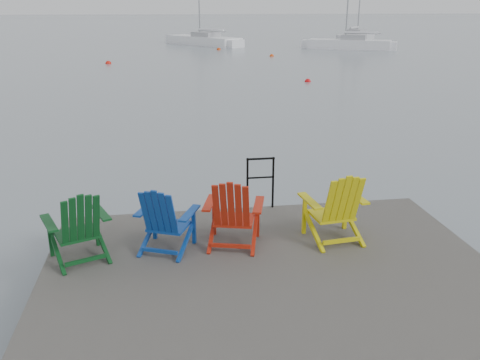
{
  "coord_description": "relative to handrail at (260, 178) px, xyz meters",
  "views": [
    {
      "loc": [
        -1.28,
        -5.49,
        3.82
      ],
      "look_at": [
        -0.02,
        2.94,
        0.85
      ],
      "focal_mm": 38.0,
      "sensor_mm": 36.0,
      "label": 1
    }
  ],
  "objects": [
    {
      "name": "dock",
      "position": [
        -0.25,
        -2.45,
        -0.69
      ],
      "size": [
        6.0,
        5.0,
        1.4
      ],
      "color": "#2A2825",
      "rests_on": "ground"
    },
    {
      "name": "chair_red",
      "position": [
        -0.65,
        -1.35,
        -0.01
      ],
      "size": [
        0.97,
        0.92,
        1.05
      ],
      "rotation": [
        0.0,
        0.0,
        -0.26
      ],
      "color": "#AC1E0C",
      "rests_on": "dock"
    },
    {
      "name": "buoy_a",
      "position": [
        5.84,
        17.71,
        -1.04
      ],
      "size": [
        0.32,
        0.32,
        0.32
      ],
      "primitive_type": "sphere",
      "color": "red",
      "rests_on": "ground"
    },
    {
      "name": "buoy_d",
      "position": [
        3.36,
        37.55,
        -1.04
      ],
      "size": [
        0.36,
        0.36,
        0.36
      ],
      "primitive_type": "sphere",
      "color": "red",
      "rests_on": "ground"
    },
    {
      "name": "chair_yellow",
      "position": [
        0.85,
        -1.41,
        0.0
      ],
      "size": [
        0.93,
        0.87,
        1.08
      ],
      "rotation": [
        0.0,
        0.0,
        0.12
      ],
      "color": "#CABF0B",
      "rests_on": "dock"
    },
    {
      "name": "chair_blue",
      "position": [
        -1.61,
        -1.37,
        -0.05
      ],
      "size": [
        0.95,
        0.91,
        0.98
      ],
      "rotation": [
        0.0,
        0.0,
        -0.4
      ],
      "color": "navy",
      "rests_on": "dock"
    },
    {
      "name": "buoy_c",
      "position": [
        6.76,
        31.14,
        -1.04
      ],
      "size": [
        0.34,
        0.34,
        0.34
      ],
      "primitive_type": "sphere",
      "color": "#E4460D",
      "rests_on": "ground"
    },
    {
      "name": "sailboat_mid",
      "position": [
        19.39,
        46.72,
        -0.69
      ],
      "size": [
        6.56,
        8.18,
        11.61
      ],
      "rotation": [
        0.0,
        0.0,
        -0.6
      ],
      "color": "silver",
      "rests_on": "ground"
    },
    {
      "name": "buoy_b",
      "position": [
        -5.17,
        27.81,
        -1.04
      ],
      "size": [
        0.4,
        0.4,
        0.4
      ],
      "primitive_type": "sphere",
      "color": "red",
      "rests_on": "ground"
    },
    {
      "name": "ground",
      "position": [
        -0.25,
        -2.45,
        -1.04
      ],
      "size": [
        400.0,
        400.0,
        0.0
      ],
      "primitive_type": "plane",
      "color": "gray",
      "rests_on": "ground"
    },
    {
      "name": "sailboat_near",
      "position": [
        2.47,
        43.26,
        -0.69
      ],
      "size": [
        6.99,
        8.52,
        12.13
      ],
      "rotation": [
        0.0,
        0.0,
        0.62
      ],
      "color": "white",
      "rests_on": "ground"
    },
    {
      "name": "handrail",
      "position": [
        0.0,
        0.0,
        0.0
      ],
      "size": [
        0.48,
        0.04,
        0.9
      ],
      "color": "black",
      "rests_on": "dock"
    },
    {
      "name": "chair_green",
      "position": [
        -2.76,
        -1.49,
        -0.03
      ],
      "size": [
        0.99,
        0.95,
        1.02
      ],
      "rotation": [
        0.0,
        0.0,
        0.39
      ],
      "color": "#0B3E18",
      "rests_on": "dock"
    },
    {
      "name": "sailboat_far",
      "position": [
        14.96,
        36.62,
        -0.69
      ],
      "size": [
        7.19,
        4.93,
        10.02
      ],
      "rotation": [
        0.0,
        0.0,
        1.09
      ],
      "color": "white",
      "rests_on": "ground"
    }
  ]
}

